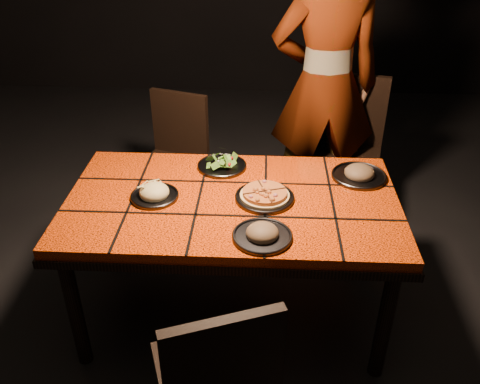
{
  "coord_description": "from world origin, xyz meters",
  "views": [
    {
      "loc": [
        0.15,
        -2.06,
        2.06
      ],
      "look_at": [
        0.04,
        -0.05,
        0.82
      ],
      "focal_mm": 38.0,
      "sensor_mm": 36.0,
      "label": 1
    }
  ],
  "objects_px": {
    "plate_pizza": "(265,196)",
    "plate_pasta": "(154,194)",
    "chair_near": "(217,377)",
    "dining_table": "(232,212)",
    "diner": "(325,86)",
    "chair_far_left": "(175,151)",
    "chair_far_right": "(348,140)"
  },
  "relations": [
    {
      "from": "plate_pizza",
      "to": "plate_pasta",
      "type": "bearing_deg",
      "value": -178.37
    },
    {
      "from": "chair_near",
      "to": "dining_table",
      "type": "bearing_deg",
      "value": -110.25
    },
    {
      "from": "dining_table",
      "to": "plate_pizza",
      "type": "relative_size",
      "value": 5.36
    },
    {
      "from": "diner",
      "to": "plate_pizza",
      "type": "bearing_deg",
      "value": 66.66
    },
    {
      "from": "chair_far_left",
      "to": "plate_pizza",
      "type": "height_order",
      "value": "chair_far_left"
    },
    {
      "from": "chair_near",
      "to": "plate_pizza",
      "type": "height_order",
      "value": "chair_near"
    },
    {
      "from": "chair_far_right",
      "to": "diner",
      "type": "height_order",
      "value": "diner"
    },
    {
      "from": "chair_far_right",
      "to": "plate_pasta",
      "type": "relative_size",
      "value": 4.23
    },
    {
      "from": "chair_far_left",
      "to": "plate_pasta",
      "type": "xyz_separation_m",
      "value": [
        0.08,
        -0.96,
        0.26
      ]
    },
    {
      "from": "chair_far_left",
      "to": "diner",
      "type": "bearing_deg",
      "value": 23.96
    },
    {
      "from": "chair_near",
      "to": "plate_pasta",
      "type": "height_order",
      "value": "chair_near"
    },
    {
      "from": "dining_table",
      "to": "chair_far_left",
      "type": "relative_size",
      "value": 1.82
    },
    {
      "from": "dining_table",
      "to": "plate_pizza",
      "type": "distance_m",
      "value": 0.18
    },
    {
      "from": "diner",
      "to": "chair_far_right",
      "type": "bearing_deg",
      "value": -177.9
    },
    {
      "from": "chair_far_right",
      "to": "diner",
      "type": "distance_m",
      "value": 0.43
    },
    {
      "from": "chair_near",
      "to": "chair_far_left",
      "type": "distance_m",
      "value": 1.86
    },
    {
      "from": "chair_far_right",
      "to": "plate_pasta",
      "type": "distance_m",
      "value": 1.54
    },
    {
      "from": "chair_near",
      "to": "plate_pasta",
      "type": "xyz_separation_m",
      "value": [
        -0.38,
        0.84,
        0.25
      ]
    },
    {
      "from": "plate_pizza",
      "to": "dining_table",
      "type": "bearing_deg",
      "value": -179.33
    },
    {
      "from": "chair_far_left",
      "to": "plate_pasta",
      "type": "height_order",
      "value": "chair_far_left"
    },
    {
      "from": "chair_far_right",
      "to": "dining_table",
      "type": "bearing_deg",
      "value": -110.84
    },
    {
      "from": "chair_near",
      "to": "plate_pizza",
      "type": "xyz_separation_m",
      "value": [
        0.16,
        0.86,
        0.25
      ]
    },
    {
      "from": "dining_table",
      "to": "chair_far_right",
      "type": "bearing_deg",
      "value": 56.19
    },
    {
      "from": "dining_table",
      "to": "plate_pizza",
      "type": "xyz_separation_m",
      "value": [
        0.16,
        0.0,
        0.1
      ]
    },
    {
      "from": "dining_table",
      "to": "plate_pizza",
      "type": "bearing_deg",
      "value": 0.67
    },
    {
      "from": "dining_table",
      "to": "chair_far_right",
      "type": "height_order",
      "value": "chair_far_right"
    },
    {
      "from": "chair_far_left",
      "to": "plate_pizza",
      "type": "bearing_deg",
      "value": -38.92
    },
    {
      "from": "dining_table",
      "to": "chair_far_left",
      "type": "distance_m",
      "value": 1.06
    },
    {
      "from": "plate_pasta",
      "to": "chair_far_right",
      "type": "bearing_deg",
      "value": 44.71
    },
    {
      "from": "chair_far_left",
      "to": "chair_far_right",
      "type": "height_order",
      "value": "chair_far_right"
    },
    {
      "from": "chair_near",
      "to": "diner",
      "type": "xyz_separation_m",
      "value": [
        0.52,
        1.9,
        0.43
      ]
    },
    {
      "from": "dining_table",
      "to": "chair_near",
      "type": "relative_size",
      "value": 1.78
    }
  ]
}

